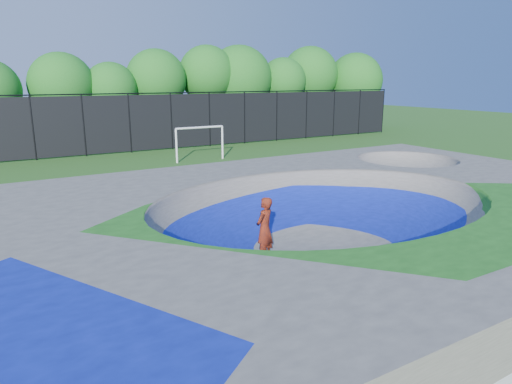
# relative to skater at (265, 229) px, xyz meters

# --- Properties ---
(ground) EXTENTS (120.00, 120.00, 0.00)m
(ground) POSITION_rel_skater_xyz_m (2.24, 0.10, -0.90)
(ground) COLOR #255718
(ground) RESTS_ON ground
(skate_deck) EXTENTS (22.00, 14.00, 1.50)m
(skate_deck) POSITION_rel_skater_xyz_m (2.24, 0.10, -0.15)
(skate_deck) COLOR gray
(skate_deck) RESTS_ON ground
(skater) EXTENTS (0.79, 0.69, 1.81)m
(skater) POSITION_rel_skater_xyz_m (0.00, 0.00, 0.00)
(skater) COLOR red
(skater) RESTS_ON ground
(skateboard) EXTENTS (0.80, 0.51, 0.05)m
(skateboard) POSITION_rel_skater_xyz_m (0.00, 0.00, -0.88)
(skateboard) COLOR black
(skateboard) RESTS_ON ground
(soccer_goal) EXTENTS (3.21, 0.12, 2.12)m
(soccer_goal) POSITION_rel_skater_xyz_m (5.02, 15.67, 0.57)
(soccer_goal) COLOR white
(soccer_goal) RESTS_ON ground
(fence) EXTENTS (48.09, 0.09, 4.04)m
(fence) POSITION_rel_skater_xyz_m (2.24, 21.10, 1.19)
(fence) COLOR black
(fence) RESTS_ON ground
(treeline) EXTENTS (53.80, 7.01, 8.23)m
(treeline) POSITION_rel_skater_xyz_m (5.81, 26.52, 4.01)
(treeline) COLOR #4A3025
(treeline) RESTS_ON ground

